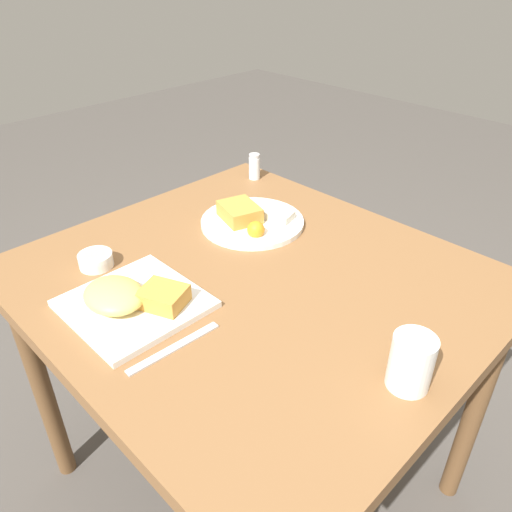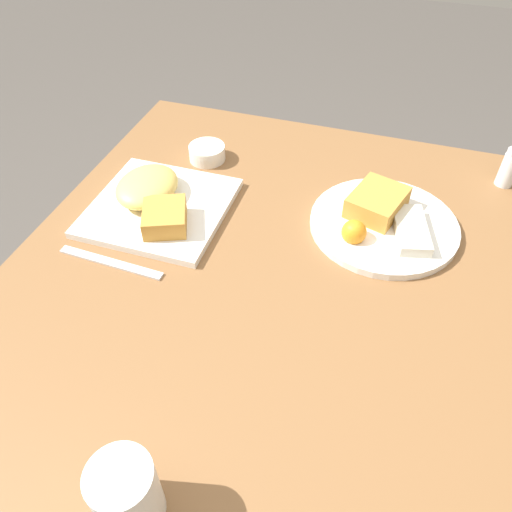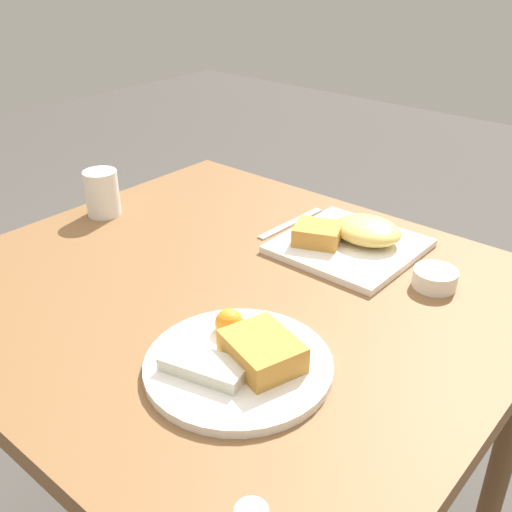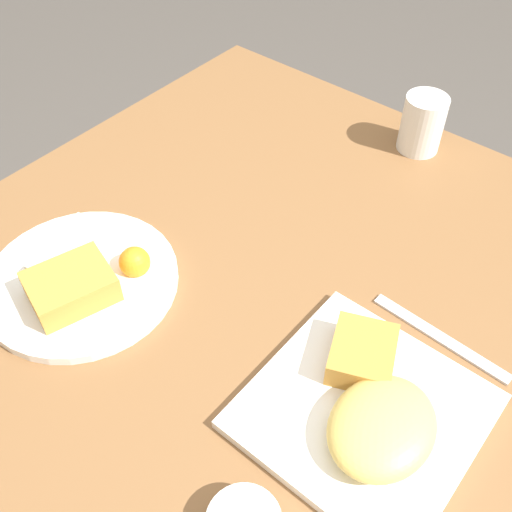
{
  "view_description": "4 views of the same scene",
  "coord_description": "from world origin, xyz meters",
  "px_view_note": "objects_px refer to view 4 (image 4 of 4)",
  "views": [
    {
      "loc": [
        0.65,
        -0.64,
        1.38
      ],
      "look_at": [
        -0.01,
        0.02,
        0.79
      ],
      "focal_mm": 35.0,
      "sensor_mm": 36.0,
      "label": 1
    },
    {
      "loc": [
        0.56,
        0.15,
        1.35
      ],
      "look_at": [
        0.01,
        -0.03,
        0.79
      ],
      "focal_mm": 35.0,
      "sensor_mm": 36.0,
      "label": 2
    },
    {
      "loc": [
        -0.62,
        0.66,
        1.29
      ],
      "look_at": [
        -0.04,
        -0.03,
        0.8
      ],
      "focal_mm": 42.0,
      "sensor_mm": 36.0,
      "label": 3
    },
    {
      "loc": [
        -0.43,
        -0.37,
        1.39
      ],
      "look_at": [
        0.0,
        -0.01,
        0.78
      ],
      "focal_mm": 42.0,
      "sensor_mm": 36.0,
      "label": 4
    }
  ],
  "objects_px": {
    "plate_square_near": "(370,409)",
    "plate_oval_far": "(81,278)",
    "coffee_mug": "(422,124)",
    "butter_knife": "(440,337)"
  },
  "relations": [
    {
      "from": "plate_square_near",
      "to": "plate_oval_far",
      "type": "height_order",
      "value": "plate_square_near"
    },
    {
      "from": "plate_oval_far",
      "to": "coffee_mug",
      "type": "xyz_separation_m",
      "value": [
        0.58,
        -0.2,
        0.03
      ]
    },
    {
      "from": "butter_knife",
      "to": "coffee_mug",
      "type": "relative_size",
      "value": 1.96
    },
    {
      "from": "butter_knife",
      "to": "coffee_mug",
      "type": "xyz_separation_m",
      "value": [
        0.34,
        0.23,
        0.05
      ]
    },
    {
      "from": "plate_square_near",
      "to": "plate_oval_far",
      "type": "distance_m",
      "value": 0.42
    },
    {
      "from": "plate_square_near",
      "to": "coffee_mug",
      "type": "distance_m",
      "value": 0.55
    },
    {
      "from": "plate_square_near",
      "to": "butter_knife",
      "type": "height_order",
      "value": "plate_square_near"
    },
    {
      "from": "butter_knife",
      "to": "plate_square_near",
      "type": "bearing_deg",
      "value": 88.46
    },
    {
      "from": "coffee_mug",
      "to": "plate_square_near",
      "type": "bearing_deg",
      "value": -156.81
    },
    {
      "from": "coffee_mug",
      "to": "butter_knife",
      "type": "bearing_deg",
      "value": -146.77
    }
  ]
}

